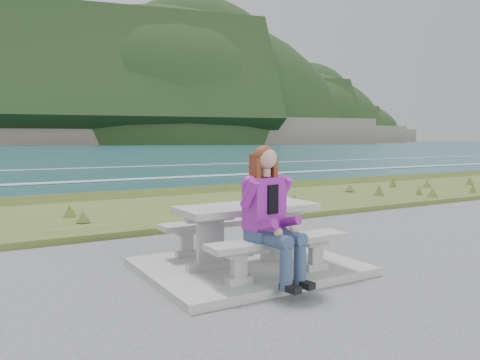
{
  "coord_description": "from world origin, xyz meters",
  "views": [
    {
      "loc": [
        -3.08,
        -5.03,
        1.68
      ],
      "look_at": [
        0.59,
        1.2,
        1.05
      ],
      "focal_mm": 35.0,
      "sensor_mm": 36.0,
      "label": 1
    }
  ],
  "objects_px": {
    "picnic_table": "(248,218)",
    "bench_landward": "(279,247)",
    "bench_seaward": "(222,227)",
    "seated_woman": "(274,232)"
  },
  "relations": [
    {
      "from": "picnic_table",
      "to": "bench_landward",
      "type": "relative_size",
      "value": 1.0
    },
    {
      "from": "bench_seaward",
      "to": "seated_woman",
      "type": "height_order",
      "value": "seated_woman"
    },
    {
      "from": "bench_landward",
      "to": "seated_woman",
      "type": "xyz_separation_m",
      "value": [
        -0.17,
        -0.14,
        0.21
      ]
    },
    {
      "from": "picnic_table",
      "to": "seated_woman",
      "type": "relative_size",
      "value": 1.19
    },
    {
      "from": "seated_woman",
      "to": "picnic_table",
      "type": "bearing_deg",
      "value": 69.07
    },
    {
      "from": "bench_seaward",
      "to": "seated_woman",
      "type": "relative_size",
      "value": 1.19
    },
    {
      "from": "picnic_table",
      "to": "seated_woman",
      "type": "distance_m",
      "value": 0.86
    },
    {
      "from": "bench_landward",
      "to": "picnic_table",
      "type": "bearing_deg",
      "value": 90.0
    },
    {
      "from": "bench_landward",
      "to": "seated_woman",
      "type": "distance_m",
      "value": 0.3
    },
    {
      "from": "picnic_table",
      "to": "bench_landward",
      "type": "xyz_separation_m",
      "value": [
        0.0,
        -0.7,
        -0.23
      ]
    }
  ]
}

